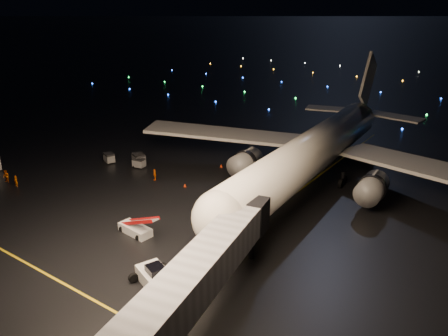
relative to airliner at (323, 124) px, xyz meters
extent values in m
cube|color=gold|center=(-0.15, -12.85, -8.03)|extent=(0.25, 80.00, 0.02)
cube|color=gold|center=(-17.15, -37.85, -8.03)|extent=(60.00, 0.25, 0.02)
cube|color=silver|center=(-1.25, -33.22, -7.03)|extent=(4.76, 3.63, 2.02)
imported|color=orange|center=(-33.21, -27.41, -7.24)|extent=(0.62, 0.44, 1.59)
imported|color=orange|center=(-35.61, -27.40, -7.10)|extent=(0.96, 0.78, 1.86)
imported|color=orange|center=(-18.96, -14.64, -7.20)|extent=(0.98, 0.98, 1.67)
cone|color=#F8390B|center=(-13.77, -14.12, -7.80)|extent=(0.49, 0.49, 0.46)
cone|color=#F8390B|center=(-9.49, -0.91, -7.77)|extent=(0.63, 0.63, 0.54)
cone|color=#F8390B|center=(-14.21, -4.76, -7.79)|extent=(0.57, 0.57, 0.49)
cone|color=#F8390B|center=(-27.65, 6.92, -7.76)|extent=(0.56, 0.56, 0.55)
cube|color=gray|center=(-24.55, -12.25, -7.28)|extent=(1.94, 1.50, 1.51)
cube|color=gray|center=(-30.11, -13.36, -7.26)|extent=(2.15, 1.83, 1.55)
cube|color=gray|center=(-25.35, -11.46, -7.10)|extent=(2.64, 2.32, 1.87)
camera|label=1|loc=(22.71, -56.90, 15.69)|focal=35.00mm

